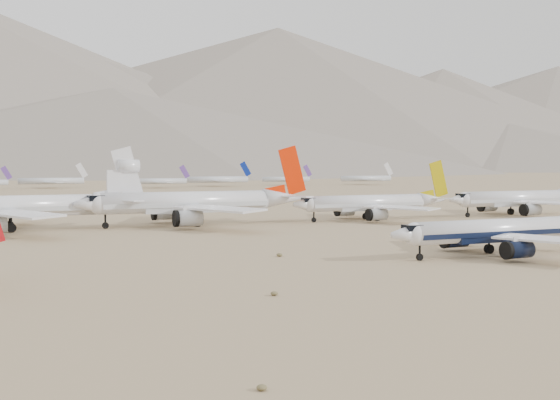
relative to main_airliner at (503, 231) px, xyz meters
name	(u,v)px	position (x,y,z in m)	size (l,w,h in m)	color
ground	(496,257)	(-2.85, -1.74, -3.88)	(7000.00, 7000.00, 0.00)	#81664B
main_airliner	(503,231)	(0.00, 0.00, 0.00)	(40.01, 39.08, 14.12)	white
row2_navy_widebody	(520,199)	(64.31, 65.13, 0.73)	(46.41, 45.39, 16.51)	white
row2_gold_tail	(373,203)	(17.74, 67.56, 0.46)	(43.57, 42.61, 15.51)	white
row2_orange_tail	(196,203)	(-28.62, 71.30, 1.47)	(53.44, 52.28, 19.06)	white
row2_white_trijet	(17,206)	(-67.93, 73.90, 1.49)	(52.32, 51.13, 18.54)	white
distant_storage_row	(30,182)	(-45.20, 331.58, 0.41)	(466.60, 60.96, 14.32)	silver
mountain_range	(33,88)	(67.32, 1646.27, 186.43)	(7354.00, 3024.00, 470.00)	slate
foothills	(314,135)	(523.82, 1098.26, 63.27)	(4637.50, 1395.00, 155.00)	slate
desert_scrub	(453,295)	(-29.77, -25.81, -3.60)	(219.83, 121.67, 0.63)	brown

